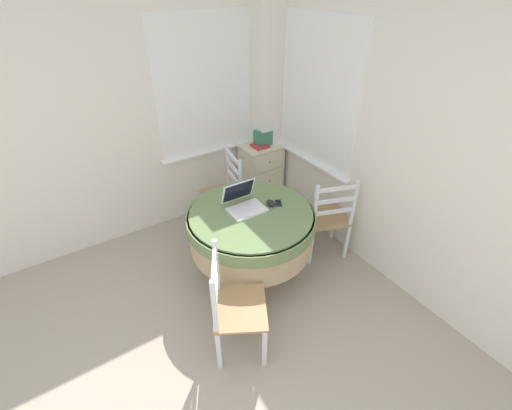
{
  "coord_description": "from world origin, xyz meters",
  "views": [
    {
      "loc": [
        -0.01,
        -0.72,
        2.47
      ],
      "look_at": [
        1.45,
        1.53,
        0.66
      ],
      "focal_mm": 24.0,
      "sensor_mm": 36.0,
      "label": 1
    }
  ],
  "objects_px": {
    "storage_box": "(263,137)",
    "book_on_cabinet": "(260,146)",
    "dining_chair_near_right_window": "(327,218)",
    "computer_mouse": "(271,203)",
    "laptop": "(244,203)",
    "cell_phone": "(278,203)",
    "dining_chair_near_back_window": "(224,194)",
    "round_dining_table": "(251,226)",
    "dining_chair_camera_near": "(234,306)",
    "corner_cabinet": "(261,174)"
  },
  "relations": [
    {
      "from": "round_dining_table",
      "to": "cell_phone",
      "type": "bearing_deg",
      "value": -4.75
    },
    {
      "from": "dining_chair_near_right_window",
      "to": "corner_cabinet",
      "type": "relative_size",
      "value": 1.19
    },
    {
      "from": "laptop",
      "to": "computer_mouse",
      "type": "height_order",
      "value": "laptop"
    },
    {
      "from": "dining_chair_camera_near",
      "to": "cell_phone",
      "type": "bearing_deg",
      "value": 35.88
    },
    {
      "from": "round_dining_table",
      "to": "computer_mouse",
      "type": "bearing_deg",
      "value": -3.62
    },
    {
      "from": "dining_chair_near_back_window",
      "to": "book_on_cabinet",
      "type": "xyz_separation_m",
      "value": [
        0.62,
        0.22,
        0.34
      ]
    },
    {
      "from": "computer_mouse",
      "to": "corner_cabinet",
      "type": "height_order",
      "value": "computer_mouse"
    },
    {
      "from": "computer_mouse",
      "to": "book_on_cabinet",
      "type": "xyz_separation_m",
      "value": [
        0.56,
        1.03,
        0.03
      ]
    },
    {
      "from": "cell_phone",
      "to": "round_dining_table",
      "type": "bearing_deg",
      "value": 175.25
    },
    {
      "from": "laptop",
      "to": "storage_box",
      "type": "distance_m",
      "value": 1.3
    },
    {
      "from": "dining_chair_camera_near",
      "to": "storage_box",
      "type": "height_order",
      "value": "storage_box"
    },
    {
      "from": "computer_mouse",
      "to": "cell_phone",
      "type": "height_order",
      "value": "computer_mouse"
    },
    {
      "from": "dining_chair_camera_near",
      "to": "book_on_cabinet",
      "type": "bearing_deg",
      "value": 51.39
    },
    {
      "from": "computer_mouse",
      "to": "corner_cabinet",
      "type": "bearing_deg",
      "value": 60.43
    },
    {
      "from": "laptop",
      "to": "round_dining_table",
      "type": "bearing_deg",
      "value": -78.12
    },
    {
      "from": "corner_cabinet",
      "to": "book_on_cabinet",
      "type": "bearing_deg",
      "value": -142.87
    },
    {
      "from": "storage_box",
      "to": "book_on_cabinet",
      "type": "xyz_separation_m",
      "value": [
        -0.07,
        -0.05,
        -0.07
      ]
    },
    {
      "from": "laptop",
      "to": "corner_cabinet",
      "type": "relative_size",
      "value": 0.42
    },
    {
      "from": "round_dining_table",
      "to": "book_on_cabinet",
      "type": "relative_size",
      "value": 6.4
    },
    {
      "from": "laptop",
      "to": "dining_chair_near_back_window",
      "type": "relative_size",
      "value": 0.35
    },
    {
      "from": "storage_box",
      "to": "book_on_cabinet",
      "type": "relative_size",
      "value": 1.06
    },
    {
      "from": "computer_mouse",
      "to": "dining_chair_near_right_window",
      "type": "bearing_deg",
      "value": -15.28
    },
    {
      "from": "laptop",
      "to": "dining_chair_near_right_window",
      "type": "height_order",
      "value": "laptop"
    },
    {
      "from": "dining_chair_near_back_window",
      "to": "dining_chair_near_right_window",
      "type": "xyz_separation_m",
      "value": [
        0.64,
        -0.97,
        0.0
      ]
    },
    {
      "from": "round_dining_table",
      "to": "dining_chair_near_right_window",
      "type": "bearing_deg",
      "value": -12.33
    },
    {
      "from": "dining_chair_near_back_window",
      "to": "storage_box",
      "type": "distance_m",
      "value": 0.85
    },
    {
      "from": "laptop",
      "to": "dining_chair_near_back_window",
      "type": "bearing_deg",
      "value": 76.71
    },
    {
      "from": "dining_chair_near_right_window",
      "to": "storage_box",
      "type": "height_order",
      "value": "storage_box"
    },
    {
      "from": "round_dining_table",
      "to": "laptop",
      "type": "height_order",
      "value": "laptop"
    },
    {
      "from": "storage_box",
      "to": "dining_chair_near_back_window",
      "type": "bearing_deg",
      "value": -159.0
    },
    {
      "from": "round_dining_table",
      "to": "storage_box",
      "type": "bearing_deg",
      "value": 51.66
    },
    {
      "from": "laptop",
      "to": "corner_cabinet",
      "type": "height_order",
      "value": "laptop"
    },
    {
      "from": "dining_chair_near_back_window",
      "to": "corner_cabinet",
      "type": "relative_size",
      "value": 1.19
    },
    {
      "from": "dining_chair_camera_near",
      "to": "corner_cabinet",
      "type": "height_order",
      "value": "dining_chair_camera_near"
    },
    {
      "from": "corner_cabinet",
      "to": "round_dining_table",
      "type": "bearing_deg",
      "value": -127.6
    },
    {
      "from": "dining_chair_near_back_window",
      "to": "book_on_cabinet",
      "type": "distance_m",
      "value": 0.74
    },
    {
      "from": "corner_cabinet",
      "to": "dining_chair_near_back_window",
      "type": "bearing_deg",
      "value": -159.2
    },
    {
      "from": "laptop",
      "to": "book_on_cabinet",
      "type": "relative_size",
      "value": 1.78
    },
    {
      "from": "corner_cabinet",
      "to": "storage_box",
      "type": "bearing_deg",
      "value": 24.63
    },
    {
      "from": "round_dining_table",
      "to": "laptop",
      "type": "xyz_separation_m",
      "value": [
        -0.02,
        0.09,
        0.21
      ]
    },
    {
      "from": "book_on_cabinet",
      "to": "laptop",
      "type": "bearing_deg",
      "value": -130.25
    },
    {
      "from": "laptop",
      "to": "cell_phone",
      "type": "height_order",
      "value": "laptop"
    },
    {
      "from": "book_on_cabinet",
      "to": "dining_chair_near_back_window",
      "type": "bearing_deg",
      "value": -160.41
    },
    {
      "from": "round_dining_table",
      "to": "corner_cabinet",
      "type": "xyz_separation_m",
      "value": [
        0.8,
        1.04,
        -0.17
      ]
    },
    {
      "from": "laptop",
      "to": "computer_mouse",
      "type": "relative_size",
      "value": 3.14
    },
    {
      "from": "dining_chair_near_right_window",
      "to": "computer_mouse",
      "type": "bearing_deg",
      "value": 164.72
    },
    {
      "from": "laptop",
      "to": "book_on_cabinet",
      "type": "height_order",
      "value": "laptop"
    },
    {
      "from": "round_dining_table",
      "to": "storage_box",
      "type": "relative_size",
      "value": 6.05
    },
    {
      "from": "dining_chair_near_back_window",
      "to": "laptop",
      "type": "bearing_deg",
      "value": -103.29
    },
    {
      "from": "computer_mouse",
      "to": "dining_chair_near_back_window",
      "type": "height_order",
      "value": "dining_chair_near_back_window"
    }
  ]
}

